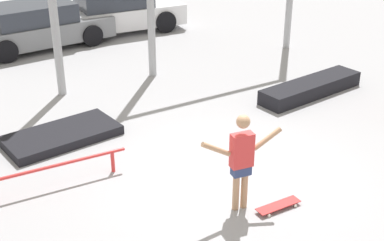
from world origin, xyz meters
TOP-DOWN VIEW (x-y plane):
  - ground_plane at (0.00, 0.00)m, footprint 36.00×36.00m
  - skateboarder at (-0.42, -0.88)m, footprint 1.39×0.30m
  - skateboard at (0.10, -1.24)m, footprint 0.80×0.26m
  - grind_box at (3.94, 2.12)m, footprint 3.01×1.00m
  - manual_pad at (-2.09, 3.00)m, footprint 2.40×1.39m
  - grind_rail at (-2.79, 1.33)m, footprint 2.62×0.20m
  - parked_car_grey at (-0.59, 9.43)m, footprint 4.47×2.23m
  - parked_car_white at (2.25, 9.71)m, footprint 4.35×2.12m

SIDE VIEW (x-z plane):
  - ground_plane at x=0.00m, z-range 0.00..0.00m
  - skateboard at x=0.10m, z-range 0.03..0.10m
  - manual_pad at x=-2.09m, z-range 0.00..0.19m
  - grind_box at x=3.94m, z-range 0.00..0.35m
  - grind_rail at x=-2.79m, z-range 0.13..0.57m
  - parked_car_grey at x=-0.59m, z-range -0.02..1.34m
  - parked_car_white at x=2.25m, z-range -0.02..1.43m
  - skateboarder at x=-0.42m, z-range 0.11..1.80m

